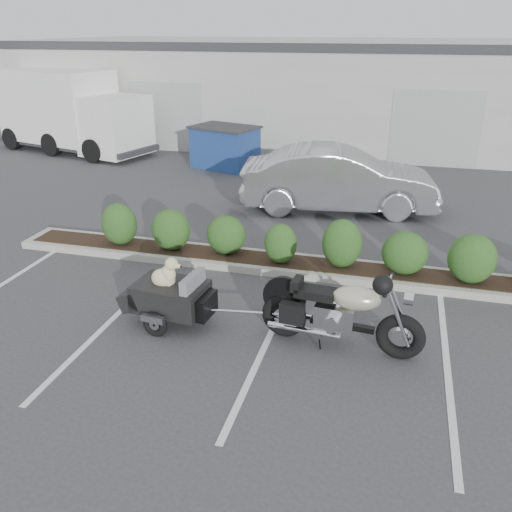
% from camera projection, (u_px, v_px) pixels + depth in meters
% --- Properties ---
extents(ground, '(90.00, 90.00, 0.00)m').
position_uv_depth(ground, '(208.00, 313.00, 9.35)').
color(ground, '#38383A').
rests_on(ground, ground).
extents(planter_kerb, '(12.00, 1.00, 0.15)m').
position_uv_depth(planter_kerb, '(291.00, 265.00, 11.03)').
color(planter_kerb, '#9E9E93').
rests_on(planter_kerb, ground).
extents(building, '(26.00, 10.00, 4.00)m').
position_uv_depth(building, '(338.00, 89.00, 23.66)').
color(building, '#9EA099').
rests_on(building, ground).
extents(motorcycle, '(2.54, 0.89, 1.46)m').
position_uv_depth(motorcycle, '(340.00, 314.00, 8.15)').
color(motorcycle, black).
rests_on(motorcycle, ground).
extents(pet_trailer, '(2.04, 1.15, 1.20)m').
position_uv_depth(pet_trailer, '(170.00, 295.00, 8.87)').
color(pet_trailer, black).
rests_on(pet_trailer, ground).
extents(sedan, '(5.29, 2.52, 1.67)m').
position_uv_depth(sedan, '(339.00, 179.00, 14.25)').
color(sedan, '#B4B3BB').
rests_on(sedan, ground).
extents(dumpster, '(2.51, 2.07, 1.42)m').
position_uv_depth(dumpster, '(225.00, 147.00, 18.61)').
color(dumpster, navy).
rests_on(dumpster, ground).
extents(delivery_truck, '(6.94, 3.78, 3.03)m').
position_uv_depth(delivery_truck, '(72.00, 113.00, 20.75)').
color(delivery_truck, white).
rests_on(delivery_truck, ground).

